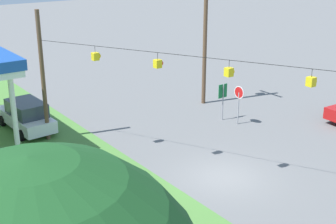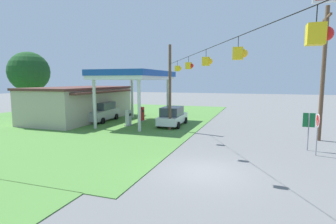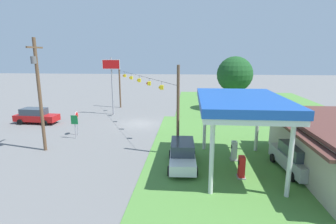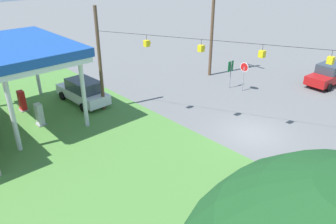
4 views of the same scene
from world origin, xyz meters
The scene contains 13 objects.
ground_plane centered at (0.00, 0.00, 0.00)m, with size 160.00×160.00×0.00m, color slate.
grass_verge_station_corner centered at (13.97, 16.55, 0.02)m, with size 36.00×28.00×0.04m, color #4C7F38.
gas_station_canopy centered at (11.97, 9.53, 4.88)m, with size 9.01×5.89×5.41m.
gas_station_store centered at (12.41, 16.53, 1.87)m, with size 12.69×7.06×3.71m.
fuel_pump_near centered at (10.42, 9.53, 0.75)m, with size 0.71×0.56×1.57m.
fuel_pump_far centered at (13.52, 9.53, 0.75)m, with size 0.71×0.56×1.57m.
car_at_pumps_front centered at (11.83, 5.46, 0.96)m, with size 5.07×2.27×1.90m.
car_at_pumps_rear centered at (12.17, 13.61, 1.05)m, with size 5.29×2.44×2.09m.
stop_sign_roadside centered at (4.93, -5.72, 1.81)m, with size 0.80×0.08×2.50m.
route_sign centered at (6.11, -5.46, 1.71)m, with size 0.10×0.70×2.40m.
utility_pole_main centered at (9.53, -6.75, 5.40)m, with size 2.20×0.44×9.66m.
signal_span_gantry centered at (0.00, -0.02, 4.19)m, with size 19.57×10.24×7.51m.
tree_behind_station centered at (13.65, 25.11, 5.50)m, with size 5.01×5.01×8.02m.
Camera 2 is at (-12.22, -2.33, 4.44)m, focal length 28.00 mm.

